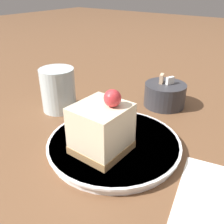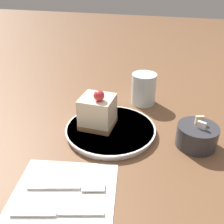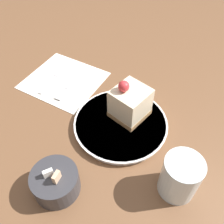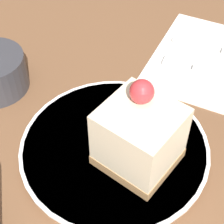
% 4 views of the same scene
% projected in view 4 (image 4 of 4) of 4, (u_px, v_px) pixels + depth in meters
% --- Properties ---
extents(ground_plane, '(4.00, 4.00, 0.00)m').
position_uv_depth(ground_plane, '(99.00, 144.00, 0.50)').
color(ground_plane, brown).
extents(plate, '(0.24, 0.24, 0.02)m').
position_uv_depth(plate, '(114.00, 149.00, 0.48)').
color(plate, white).
rests_on(plate, ground_plane).
extents(cake_slice, '(0.08, 0.09, 0.11)m').
position_uv_depth(cake_slice, '(140.00, 136.00, 0.43)').
color(cake_slice, '#9E7547').
rests_on(cake_slice, plate).
extents(napkin, '(0.26, 0.24, 0.00)m').
position_uv_depth(napkin, '(217.00, 62.00, 0.61)').
color(napkin, white).
rests_on(napkin, ground_plane).
extents(fork, '(0.06, 0.15, 0.00)m').
position_uv_depth(fork, '(203.00, 69.00, 0.59)').
color(fork, silver).
rests_on(fork, napkin).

